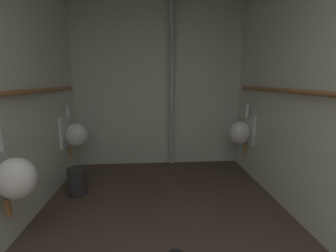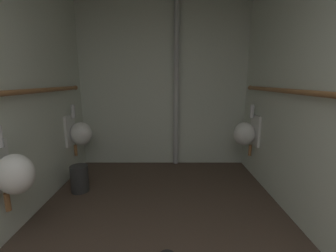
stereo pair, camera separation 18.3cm
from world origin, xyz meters
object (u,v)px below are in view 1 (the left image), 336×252
Objects in this scene: urinal_left_mid at (14,177)px; urinal_right_mid at (241,132)px; urinal_left_far at (75,134)px; standpipe_back_wall at (172,83)px; waste_bin at (77,181)px.

urinal_left_mid is 1.00× the size of urinal_right_mid.
urinal_left_far is (0.00, 1.43, 0.00)m from urinal_left_mid.
standpipe_back_wall is at bearing 53.28° from urinal_left_mid.
urinal_left_mid is 2.22× the size of waste_bin.
urinal_left_far is 0.28× the size of standpipe_back_wall.
urinal_right_mid reaches higher than waste_bin.
urinal_left_mid is 1.07m from waste_bin.
urinal_left_far is 2.22× the size of waste_bin.
urinal_right_mid is 0.28× the size of standpipe_back_wall.
waste_bin is (0.15, -0.49, -0.48)m from urinal_left_far.
urinal_left_far reaches higher than waste_bin.
urinal_left_mid is at bearing -126.72° from standpipe_back_wall.
urinal_left_mid and urinal_left_far have the same top height.
urinal_left_far is 1.64m from standpipe_back_wall.
urinal_left_mid is 2.80m from urinal_right_mid.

